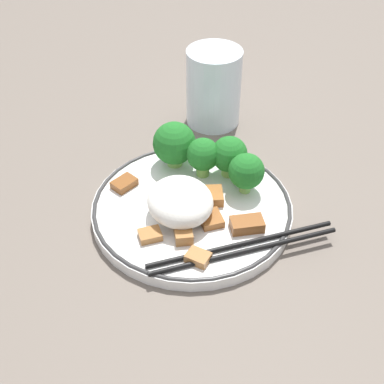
% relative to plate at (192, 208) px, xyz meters
% --- Properties ---
extents(ground_plane, '(3.00, 3.00, 0.00)m').
position_rel_plate_xyz_m(ground_plane, '(0.00, 0.00, -0.01)').
color(ground_plane, '#665B51').
extents(plate, '(0.24, 0.24, 0.02)m').
position_rel_plate_xyz_m(plate, '(0.00, 0.00, 0.00)').
color(plate, white).
rests_on(plate, ground_plane).
extents(rice_mound, '(0.08, 0.07, 0.04)m').
position_rel_plate_xyz_m(rice_mound, '(0.01, -0.02, 0.03)').
color(rice_mound, white).
rests_on(rice_mound, plate).
extents(broccoli_back_left, '(0.04, 0.04, 0.05)m').
position_rel_plate_xyz_m(broccoli_back_left, '(0.00, 0.07, 0.03)').
color(broccoli_back_left, '#7FB756').
rests_on(broccoli_back_left, plate).
extents(broccoli_back_center, '(0.04, 0.04, 0.05)m').
position_rel_plate_xyz_m(broccoli_back_center, '(-0.04, 0.06, 0.04)').
color(broccoli_back_center, '#7FB756').
rests_on(broccoli_back_center, plate).
extents(broccoli_back_right, '(0.04, 0.04, 0.05)m').
position_rel_plate_xyz_m(broccoli_back_right, '(-0.05, 0.03, 0.04)').
color(broccoli_back_right, '#7FB756').
rests_on(broccoli_back_right, plate).
extents(broccoli_mid_left, '(0.05, 0.05, 0.06)m').
position_rel_plate_xyz_m(broccoli_mid_left, '(-0.08, 0.01, 0.04)').
color(broccoli_mid_left, '#7FB756').
rests_on(broccoli_mid_left, plate).
extents(meat_near_front, '(0.03, 0.03, 0.01)m').
position_rel_plate_xyz_m(meat_near_front, '(0.08, -0.03, 0.01)').
color(meat_near_front, '#9E6633').
rests_on(meat_near_front, plate).
extents(meat_near_left, '(0.04, 0.03, 0.01)m').
position_rel_plate_xyz_m(meat_near_left, '(0.04, -0.03, 0.01)').
color(meat_near_left, '#9E6633').
rests_on(meat_near_left, plate).
extents(meat_near_right, '(0.04, 0.03, 0.01)m').
position_rel_plate_xyz_m(meat_near_right, '(0.00, 0.02, 0.01)').
color(meat_near_right, '#995B28').
rests_on(meat_near_right, plate).
extents(meat_near_back, '(0.04, 0.03, 0.01)m').
position_rel_plate_xyz_m(meat_near_back, '(-0.02, -0.02, 0.01)').
color(meat_near_back, brown).
rests_on(meat_near_back, plate).
extents(meat_on_rice_edge, '(0.03, 0.03, 0.01)m').
position_rel_plate_xyz_m(meat_on_rice_edge, '(-0.06, -0.06, 0.01)').
color(meat_on_rice_edge, brown).
rests_on(meat_on_rice_edge, plate).
extents(meat_mid_left, '(0.02, 0.03, 0.01)m').
position_rel_plate_xyz_m(meat_mid_left, '(0.03, -0.06, 0.01)').
color(meat_mid_left, '#9E6633').
rests_on(meat_mid_left, plate).
extents(meat_mid_right, '(0.03, 0.04, 0.01)m').
position_rel_plate_xyz_m(meat_mid_right, '(0.06, 0.04, 0.01)').
color(meat_mid_right, brown).
rests_on(meat_mid_right, plate).
extents(meat_far_scatter, '(0.03, 0.03, 0.01)m').
position_rel_plate_xyz_m(meat_far_scatter, '(0.03, 0.01, 0.01)').
color(meat_far_scatter, brown).
rests_on(meat_far_scatter, plate).
extents(chopsticks, '(0.03, 0.21, 0.01)m').
position_rel_plate_xyz_m(chopsticks, '(0.09, 0.02, 0.01)').
color(chopsticks, black).
rests_on(chopsticks, plate).
extents(drinking_glass, '(0.08, 0.08, 0.11)m').
position_rel_plate_xyz_m(drinking_glass, '(-0.18, 0.10, 0.05)').
color(drinking_glass, silver).
rests_on(drinking_glass, ground_plane).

